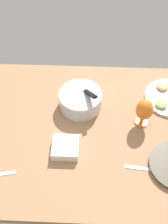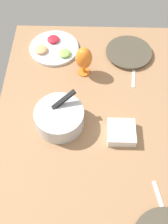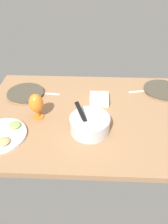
% 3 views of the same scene
% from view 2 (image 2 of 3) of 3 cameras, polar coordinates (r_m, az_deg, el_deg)
% --- Properties ---
extents(ground_plane, '(1.60, 1.04, 0.04)m').
position_cam_2_polar(ground_plane, '(1.47, 1.90, -4.13)').
color(ground_plane, '#99704C').
extents(dinner_plate_right, '(0.28, 0.28, 0.02)m').
position_cam_2_polar(dinner_plate_right, '(1.79, 9.06, 11.80)').
color(dinner_plate_right, beige).
rests_on(dinner_plate_right, ground_plane).
extents(mixing_bowl, '(0.25, 0.25, 0.17)m').
position_cam_2_polar(mixing_bowl, '(1.43, -5.00, -1.07)').
color(mixing_bowl, silver).
rests_on(mixing_bowl, ground_plane).
extents(fruit_platter, '(0.31, 0.31, 0.04)m').
position_cam_2_polar(fruit_platter, '(1.81, -6.15, 12.80)').
color(fruit_platter, silver).
rests_on(fruit_platter, ground_plane).
extents(hurricane_glass_orange, '(0.10, 0.10, 0.19)m').
position_cam_2_polar(hurricane_glass_orange, '(1.60, -0.04, 10.74)').
color(hurricane_glass_orange, orange).
rests_on(hurricane_glass_orange, ground_plane).
extents(square_bowl_white, '(0.14, 0.14, 0.05)m').
position_cam_2_polar(square_bowl_white, '(1.42, 7.59, -4.06)').
color(square_bowl_white, white).
rests_on(square_bowl_white, ground_plane).
extents(fork_by_left_plate, '(0.18, 0.05, 0.01)m').
position_cam_2_polar(fork_by_left_plate, '(1.35, 15.14, -16.90)').
color(fork_by_left_plate, silver).
rests_on(fork_by_left_plate, ground_plane).
extents(fork_by_right_plate, '(0.18, 0.04, 0.01)m').
position_cam_2_polar(fork_by_right_plate, '(1.69, 10.01, 7.34)').
color(fork_by_right_plate, silver).
rests_on(fork_by_right_plate, ground_plane).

